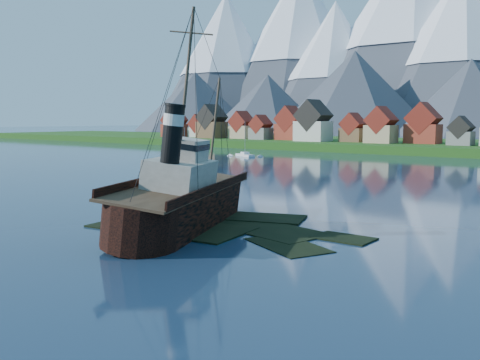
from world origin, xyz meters
The scene contains 6 objects.
ground centered at (0.00, 0.00, 0.00)m, with size 1400.00×1400.00×0.00m, color #192D46.
shoal centered at (1.78, 2.15, -0.35)m, with size 31.71×21.24×1.14m.
town centered at (-33.12, 152.18, 8.99)m, with size 250.96×16.69×17.30m.
tugboat_wreck centered at (-2.30, 0.45, 3.16)m, with size 7.39×31.82×25.22m.
sailboat_b centered at (-72.31, 72.89, 0.24)m, with size 4.69×7.00×10.10m.
sailboat_c centered at (-66.07, 94.79, 0.27)m, with size 9.27×5.89×11.79m.
Camera 1 is at (39.59, -44.16, 12.33)m, focal length 40.00 mm.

